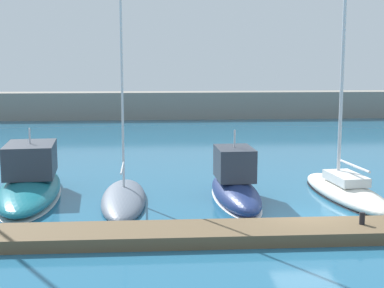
{
  "coord_description": "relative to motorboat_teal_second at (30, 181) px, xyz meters",
  "views": [
    {
      "loc": [
        -6.05,
        -21.03,
        6.39
      ],
      "look_at": [
        -4.14,
        5.89,
        2.26
      ],
      "focal_mm": 52.8,
      "sensor_mm": 36.0,
      "label": 1
    }
  ],
  "objects": [
    {
      "name": "ground_plane",
      "position": [
        11.78,
        -5.23,
        -0.69
      ],
      "size": [
        120.0,
        120.0,
        0.0
      ],
      "primitive_type": "plane",
      "color": "#236084"
    },
    {
      "name": "dock_pier",
      "position": [
        11.78,
        -7.1,
        -0.46
      ],
      "size": [
        39.98,
        2.17,
        0.45
      ],
      "primitive_type": "cube",
      "color": "brown",
      "rests_on": "ground_plane"
    },
    {
      "name": "breakwater_seawall",
      "position": [
        11.78,
        33.55,
        0.72
      ],
      "size": [
        108.0,
        3.01,
        2.82
      ],
      "primitive_type": "cube",
      "color": "gray",
      "rests_on": "ground_plane"
    },
    {
      "name": "motorboat_teal_second",
      "position": [
        0.0,
        0.0,
        0.0
      ],
      "size": [
        3.56,
        9.42,
        3.34
      ],
      "rotation": [
        0.0,
        0.0,
        1.66
      ],
      "color": "#19707F",
      "rests_on": "ground_plane"
    },
    {
      "name": "sailboat_slate_third",
      "position": [
        4.42,
        -1.51,
        -0.5
      ],
      "size": [
        2.05,
        7.28,
        14.42
      ],
      "rotation": [
        0.0,
        0.0,
        1.58
      ],
      "color": "slate",
      "rests_on": "ground_plane"
    },
    {
      "name": "motorboat_navy_fourth",
      "position": [
        9.46,
        -1.41,
        -0.04
      ],
      "size": [
        2.15,
        7.08,
        3.43
      ],
      "rotation": [
        0.0,
        0.0,
        1.6
      ],
      "color": "navy",
      "rests_on": "ground_plane"
    },
    {
      "name": "sailboat_ivory_fifth",
      "position": [
        14.63,
        -1.39,
        -0.3
      ],
      "size": [
        2.93,
        8.11,
        14.92
      ],
      "rotation": [
        0.0,
        0.0,
        1.67
      ],
      "color": "silver",
      "rests_on": "ground_plane"
    },
    {
      "name": "dock_bollard",
      "position": [
        13.24,
        -7.1,
        -0.02
      ],
      "size": [
        0.2,
        0.2,
        0.44
      ],
      "primitive_type": "cylinder",
      "color": "black",
      "rests_on": "dock_pier"
    }
  ]
}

